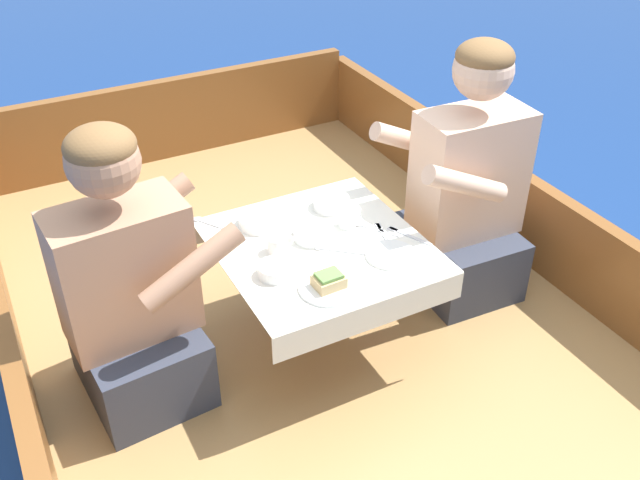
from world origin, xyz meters
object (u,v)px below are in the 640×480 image
at_px(person_starboard, 465,195).
at_px(coffee_cup_starboard, 278,244).
at_px(sandwich, 329,280).
at_px(coffee_cup_port, 347,218).
at_px(person_port, 130,295).

bearing_deg(person_starboard, coffee_cup_starboard, 3.32).
height_order(sandwich, coffee_cup_starboard, same).
bearing_deg(person_starboard, coffee_cup_port, 0.14).
xyz_separation_m(person_port, person_starboard, (1.28, -0.02, 0.02)).
distance_m(person_port, coffee_cup_port, 0.78).
xyz_separation_m(sandwich, coffee_cup_starboard, (-0.06, 0.25, -0.00)).
bearing_deg(sandwich, coffee_cup_port, 51.35).
relative_size(person_port, sandwich, 10.15).
bearing_deg(coffee_cup_port, person_starboard, -2.66).
height_order(person_port, coffee_cup_starboard, person_port).
height_order(sandwich, coffee_cup_port, coffee_cup_port).
bearing_deg(person_port, sandwich, -31.75).
distance_m(person_port, person_starboard, 1.28).
bearing_deg(sandwich, coffee_cup_starboard, 102.29).
distance_m(person_port, sandwich, 0.62).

